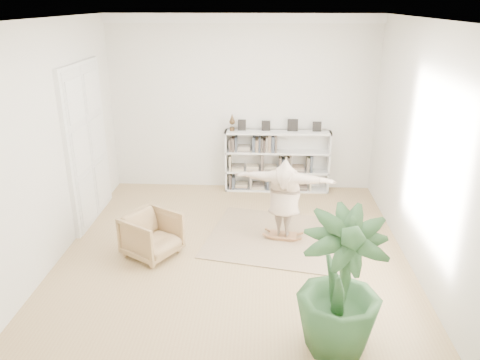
# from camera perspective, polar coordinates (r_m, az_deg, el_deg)

# --- Properties ---
(floor) EXTENTS (6.00, 6.00, 0.00)m
(floor) POSITION_cam_1_polar(r_m,az_deg,el_deg) (7.63, -0.79, -9.08)
(floor) COLOR #A78556
(floor) RESTS_ON ground
(room_shell) EXTENTS (6.00, 6.00, 6.00)m
(room_shell) POSITION_cam_1_polar(r_m,az_deg,el_deg) (9.54, 0.28, 19.14)
(room_shell) COLOR silver
(room_shell) RESTS_ON floor
(doors) EXTENTS (0.09, 1.78, 2.92)m
(doors) POSITION_cam_1_polar(r_m,az_deg,el_deg) (8.83, -18.11, 4.02)
(doors) COLOR white
(doors) RESTS_ON floor
(bookshelf) EXTENTS (2.20, 0.35, 1.64)m
(bookshelf) POSITION_cam_1_polar(r_m,az_deg,el_deg) (9.94, 4.51, 2.24)
(bookshelf) COLOR silver
(bookshelf) RESTS_ON floor
(armchair) EXTENTS (1.06, 1.05, 0.70)m
(armchair) POSITION_cam_1_polar(r_m,az_deg,el_deg) (7.60, -10.71, -6.60)
(armchair) COLOR #A78158
(armchair) RESTS_ON floor
(rug) EXTENTS (2.84, 2.45, 0.02)m
(rug) POSITION_cam_1_polar(r_m,az_deg,el_deg) (8.13, 5.25, -7.08)
(rug) COLOR tan
(rug) RESTS_ON floor
(rocker_board) EXTENTS (0.51, 0.36, 0.10)m
(rocker_board) POSITION_cam_1_polar(r_m,az_deg,el_deg) (8.10, 5.26, -6.74)
(rocker_board) COLOR #8F5E39
(rocker_board) RESTS_ON rug
(person) EXTENTS (1.73, 0.77, 1.36)m
(person) POSITION_cam_1_polar(r_m,az_deg,el_deg) (7.79, 5.44, -1.97)
(person) COLOR #BDA58E
(person) RESTS_ON rocker_board
(houseplant) EXTENTS (0.99, 0.99, 1.73)m
(houseplant) POSITION_cam_1_polar(r_m,az_deg,el_deg) (5.48, 12.13, -12.33)
(houseplant) COLOR #295128
(houseplant) RESTS_ON floor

